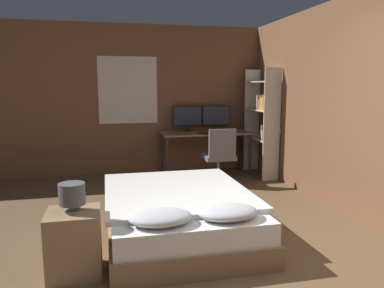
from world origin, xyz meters
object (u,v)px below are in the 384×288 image
object	(u,v)px
bookshelf	(263,116)
office_chair	(219,161)
bedside_lamp	(72,195)
desk	(205,137)
computer_mouse	(224,132)
monitor_left	(187,117)
nightstand	(74,243)
keyboard	(209,133)
bed	(178,213)
monitor_right	(216,116)

from	to	relation	value
bookshelf	office_chair	bearing A→B (deg)	-159.56
bedside_lamp	bookshelf	bearing A→B (deg)	44.47
desk	computer_mouse	distance (m)	0.38
monitor_left	bookshelf	bearing A→B (deg)	-26.48
monitor_left	nightstand	bearing A→B (deg)	-116.39
computer_mouse	office_chair	distance (m)	0.67
desk	bookshelf	xyz separation A→B (m)	(0.96, -0.37, 0.38)
monitor_left	bookshelf	distance (m)	1.39
keyboard	desk	bearing A→B (deg)	90.00
keyboard	office_chair	xyz separation A→B (m)	(0.05, -0.47, -0.40)
bed	desk	xyz separation A→B (m)	(1.02, 2.70, 0.45)
bed	computer_mouse	xyz separation A→B (m)	(1.30, 2.45, 0.55)
desk	computer_mouse	size ratio (longest dim) A/B	22.91
monitor_left	computer_mouse	size ratio (longest dim) A/B	7.68
nightstand	office_chair	size ratio (longest dim) A/B	0.60
nightstand	computer_mouse	distance (m)	3.91
monitor_right	bookshelf	xyz separation A→B (m)	(0.68, -0.62, 0.03)
desk	keyboard	xyz separation A→B (m)	(0.00, -0.24, 0.10)
desk	monitor_left	distance (m)	0.51
nightstand	monitor_right	bearing A→B (deg)	56.89
keyboard	bedside_lamp	bearing A→B (deg)	-123.59
monitor_left	keyboard	world-z (taller)	monitor_left
nightstand	bookshelf	distance (m)	4.30
monitor_left	computer_mouse	distance (m)	0.78
bedside_lamp	keyboard	xyz separation A→B (m)	(2.05, 3.09, 0.07)
bedside_lamp	office_chair	distance (m)	3.37
nightstand	monitor_left	distance (m)	4.06
bedside_lamp	monitor_right	world-z (taller)	monitor_right
nightstand	bookshelf	size ratio (longest dim) A/B	0.29
bed	monitor_left	distance (m)	3.13
monitor_right	keyboard	world-z (taller)	monitor_right
office_chair	bed	bearing A→B (deg)	-118.40
bookshelf	computer_mouse	bearing A→B (deg)	169.00
bedside_lamp	computer_mouse	distance (m)	3.87
computer_mouse	bookshelf	world-z (taller)	bookshelf
bed	office_chair	size ratio (longest dim) A/B	2.22
bookshelf	bedside_lamp	bearing A→B (deg)	-135.53
computer_mouse	desk	bearing A→B (deg)	139.27
bedside_lamp	monitor_right	size ratio (longest dim) A/B	0.46
bedside_lamp	monitor_right	xyz separation A→B (m)	(2.33, 3.58, 0.33)
monitor_left	monitor_right	world-z (taller)	same
monitor_left	bookshelf	size ratio (longest dim) A/B	0.28
bed	office_chair	bearing A→B (deg)	61.60
nightstand	monitor_left	xyz separation A→B (m)	(1.77, 3.58, 0.76)
office_chair	bookshelf	xyz separation A→B (m)	(0.91, 0.34, 0.69)
monitor_right	office_chair	size ratio (longest dim) A/B	0.58
bedside_lamp	bookshelf	size ratio (longest dim) A/B	0.13
bookshelf	monitor_left	bearing A→B (deg)	153.52
keyboard	computer_mouse	distance (m)	0.28
bed	computer_mouse	bearing A→B (deg)	62.01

